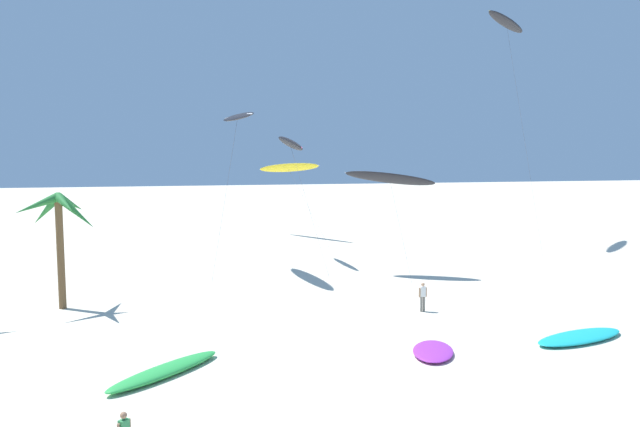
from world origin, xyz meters
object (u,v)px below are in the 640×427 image
flying_kite_3 (506,22)px  grounded_kite_0 (165,371)px  flying_kite_4 (390,178)px  flying_kite_5 (290,143)px  grounded_kite_1 (580,337)px  person_near_right (423,296)px  flying_kite_2 (238,117)px  palm_tree_2 (59,217)px  flying_kite_1 (288,168)px  grounded_kite_3 (433,351)px

flying_kite_3 → grounded_kite_0: size_ratio=4.44×
flying_kite_4 → flying_kite_5: flying_kite_5 is taller
grounded_kite_1 → person_near_right: (-5.67, 6.74, 0.76)m
flying_kite_2 → person_near_right: 19.76m
flying_kite_5 → grounded_kite_1: 28.53m
flying_kite_5 → person_near_right: size_ratio=6.45×
palm_tree_2 → flying_kite_2: (11.04, 8.67, 6.27)m
flying_kite_1 → person_near_right: bearing=-84.6°
flying_kite_2 → person_near_right: flying_kite_2 is taller
flying_kite_3 → flying_kite_1: bearing=162.3°
flying_kite_2 → flying_kite_4: size_ratio=1.51×
flying_kite_3 → grounded_kite_1: 40.37m
palm_tree_2 → flying_kite_2: size_ratio=0.57×
flying_kite_2 → grounded_kite_0: bearing=-102.7°
flying_kite_4 → palm_tree_2: bearing=-165.2°
flying_kite_1 → flying_kite_4: size_ratio=1.46×
flying_kite_3 → flying_kite_4: (-16.55, -14.45, -14.53)m
flying_kite_3 → grounded_kite_3: (-20.16, -32.39, -21.59)m
palm_tree_2 → grounded_kite_0: palm_tree_2 is taller
flying_kite_4 → flying_kite_5: (-6.29, 7.27, 2.60)m
flying_kite_5 → grounded_kite_3: flying_kite_5 is taller
grounded_kite_1 → person_near_right: 8.84m
flying_kite_4 → grounded_kite_3: bearing=-101.4°
person_near_right → grounded_kite_1: bearing=-49.9°
flying_kite_3 → flying_kite_2: bearing=-157.1°
flying_kite_4 → grounded_kite_1: size_ratio=1.39×
flying_kite_1 → grounded_kite_0: (-11.29, -39.36, -7.10)m
flying_kite_5 → flying_kite_3: bearing=17.5°
flying_kite_2 → flying_kite_5: 6.64m
palm_tree_2 → flying_kite_2: 15.38m
palm_tree_2 → flying_kite_4: size_ratio=0.86×
grounded_kite_3 → person_near_right: 7.65m
flying_kite_2 → grounded_kite_3: bearing=-70.7°
palm_tree_2 → flying_kite_5: (15.65, 13.06, 4.36)m
flying_kite_1 → grounded_kite_0: 41.56m
flying_kite_5 → flying_kite_4: bearing=-49.1°
flying_kite_2 → flying_kite_5: bearing=43.6°
grounded_kite_3 → grounded_kite_1: bearing=3.8°
palm_tree_2 → grounded_kite_1: 29.18m
flying_kite_1 → grounded_kite_0: size_ratio=2.31×
palm_tree_2 → grounded_kite_0: bearing=-63.2°
flying_kite_3 → grounded_kite_0: flying_kite_3 is taller
flying_kite_1 → flying_kite_3: bearing=-17.7°
person_near_right → palm_tree_2: bearing=166.7°
flying_kite_4 → grounded_kite_1: 19.26m
flying_kite_1 → grounded_kite_1: size_ratio=2.03×
palm_tree_2 → person_near_right: palm_tree_2 is taller
flying_kite_3 → grounded_kite_1: size_ratio=3.90×
grounded_kite_0 → person_near_right: bearing=27.9°
grounded_kite_1 → person_near_right: person_near_right is taller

